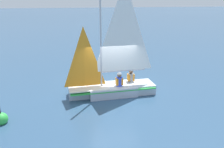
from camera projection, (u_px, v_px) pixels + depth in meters
ground_plane at (112, 94)px, 11.21m from camera, size 260.00×260.00×0.00m
sailboat_main at (113, 79)px, 10.96m from camera, size 1.43×4.45×5.59m
sailor_helm at (119, 83)px, 10.93m from camera, size 0.31×0.35×1.16m
sailor_crew at (131, 79)px, 11.50m from camera, size 0.31×0.35×1.16m
buoy_marker at (1, 119)px, 8.52m from camera, size 0.51×0.51×1.14m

